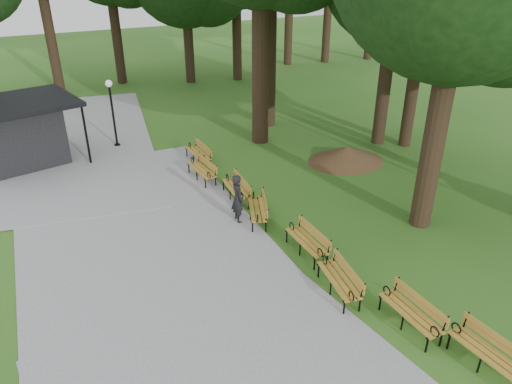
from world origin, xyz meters
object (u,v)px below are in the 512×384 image
kiosk (15,133)px  bench_7 (198,154)px  bench_1 (410,313)px  bench_6 (202,170)px  bench_0 (488,354)px  bench_3 (307,241)px  lamp_post (111,99)px  bench_4 (257,209)px  bench_5 (236,189)px  dirt_mound (346,154)px  bench_2 (339,280)px  person (238,199)px

kiosk → bench_7: bearing=-38.8°
bench_1 → bench_6: bearing=-171.7°
bench_0 → bench_3: bearing=-172.2°
lamp_post → bench_7: lamp_post is taller
kiosk → bench_0: kiosk is taller
bench_4 → bench_5: size_ratio=1.00×
bench_0 → bench_6: bearing=-173.7°
dirt_mound → bench_3: bearing=-135.9°
lamp_post → bench_2: size_ratio=1.66×
bench_0 → lamp_post: bearing=-169.5°
lamp_post → bench_2: lamp_post is taller
bench_2 → bench_4: bearing=-167.4°
bench_3 → bench_7: same height
lamp_post → bench_2: (2.84, -13.70, -1.83)m
dirt_mound → person: bearing=-158.6°
kiosk → bench_5: 10.09m
lamp_post → bench_2: bearing=-78.3°
dirt_mound → bench_6: size_ratio=1.53×
bench_0 → kiosk: bearing=-157.2°
person → bench_7: size_ratio=0.92×
bench_4 → bench_6: size_ratio=1.00×
bench_1 → bench_5: 8.15m
bench_7 → bench_2: bearing=-0.2°
kiosk → lamp_post: 4.25m
bench_5 → bench_1: bearing=12.6°
kiosk → bench_2: (7.00, -13.56, -0.95)m
dirt_mound → bench_5: bearing=-169.9°
bench_1 → bench_6: same height
person → bench_7: (0.61, 5.32, -0.43)m
lamp_post → dirt_mound: (8.53, -6.44, -1.93)m
kiosk → bench_7: 7.76m
bench_0 → bench_2: same height
bench_0 → bench_3: same height
bench_2 → person: bearing=-160.3°
kiosk → bench_4: (6.85, -9.07, -0.95)m
bench_7 → kiosk: bearing=-118.1°
bench_3 → bench_4: same height
kiosk → person: bearing=-66.4°
person → bench_6: 3.67m
bench_5 → bench_7: 3.83m
bench_1 → lamp_post: bearing=-166.4°
bench_5 → bench_6: same height
lamp_post → bench_6: (2.21, -5.32, -1.83)m
bench_4 → bench_7: 5.57m
bench_4 → kiosk: bearing=-120.6°
person → kiosk: (-6.25, 8.82, 0.52)m
bench_4 → bench_6: bearing=-150.4°
bench_0 → bench_6: same height
lamp_post → dirt_mound: 10.86m
dirt_mound → bench_0: bearing=-111.7°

